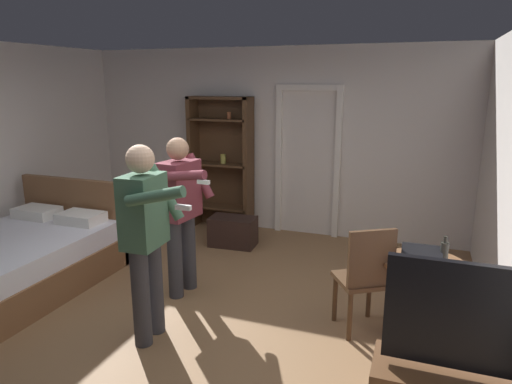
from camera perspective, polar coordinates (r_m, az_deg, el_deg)
name	(u,v)px	position (r m, az deg, el deg)	size (l,w,h in m)	color
ground_plane	(177,313)	(4.61, -9.91, -14.73)	(6.17, 6.17, 0.00)	olive
wall_back	(270,141)	(6.70, 1.74, 6.41)	(5.85, 0.12, 2.65)	silver
doorway_frame	(308,151)	(6.48, 6.52, 5.16)	(0.93, 0.08, 2.13)	white
bed	(16,261)	(5.57, -27.84, -7.64)	(1.49, 2.09, 1.02)	brown
bookshelf	(222,158)	(6.78, -4.31, 4.21)	(0.94, 0.32, 1.96)	#4C331E
side_table	(422,286)	(4.22, 20.08, -11.04)	(0.69, 0.69, 0.70)	brown
laptop	(421,257)	(4.07, 19.97, -7.71)	(0.32, 0.33, 0.17)	black
bottle_on_table	(444,255)	(4.02, 22.47, -7.26)	(0.06, 0.06, 0.27)	#2E2F28
wooden_chair	(365,276)	(4.12, 13.55, -10.13)	(0.58, 0.58, 0.99)	#4C331E
person_blue_shirt	(146,232)	(3.88, -13.66, -4.86)	(0.70, 0.53, 1.70)	#333338
person_striped_shirt	(181,206)	(4.68, -9.39, -1.71)	(0.65, 0.64, 1.64)	#333338
suitcase_dark	(233,231)	(6.19, -2.90, -4.95)	(0.61, 0.36, 0.40)	black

